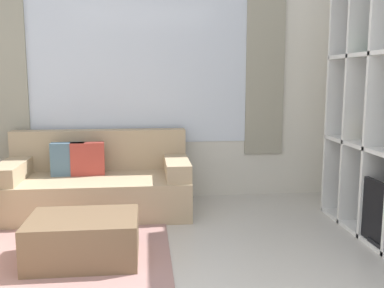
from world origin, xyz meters
name	(u,v)px	position (x,y,z in m)	size (l,w,h in m)	color
wall_back	(140,80)	(0.00, 3.34, 1.36)	(5.76, 0.11, 2.70)	silver
area_rug	(25,254)	(-0.90, 1.77, 0.01)	(2.28, 2.18, 0.01)	gray
couch_main	(97,184)	(-0.45, 2.85, 0.29)	(1.87, 0.92, 0.82)	tan
ottoman	(84,239)	(-0.42, 1.59, 0.17)	(0.81, 0.59, 0.35)	brown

